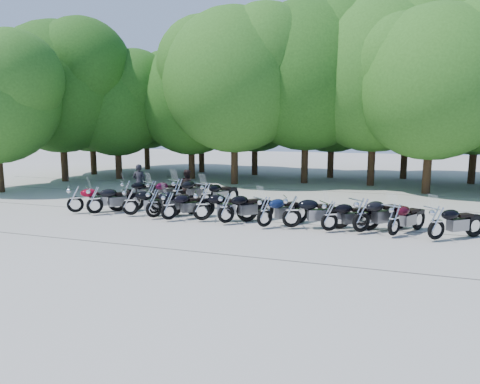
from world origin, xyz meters
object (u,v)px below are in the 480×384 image
(motorcycle_0, at_px, (75,198))
(rider_0, at_px, (139,182))
(motorcycle_1, at_px, (95,199))
(motorcycle_9, at_px, (330,215))
(motorcycle_2, at_px, (130,201))
(rider_1, at_px, (187,186))
(motorcycle_4, at_px, (169,205))
(motorcycle_7, at_px, (265,211))
(motorcycle_14, at_px, (152,191))
(motorcycle_11, at_px, (394,219))
(motorcycle_13, at_px, (127,190))
(motorcycle_8, at_px, (292,210))
(motorcycle_3, at_px, (154,202))
(motorcycle_10, at_px, (361,214))
(motorcycle_12, at_px, (437,222))
(motorcycle_15, at_px, (178,191))
(motorcycle_16, at_px, (206,194))
(motorcycle_5, at_px, (202,205))
(motorcycle_6, at_px, (226,207))

(motorcycle_0, distance_m, rider_0, 3.88)
(motorcycle_1, distance_m, rider_0, 3.78)
(motorcycle_9, bearing_deg, motorcycle_2, 55.79)
(rider_0, distance_m, rider_1, 2.61)
(motorcycle_4, distance_m, motorcycle_7, 3.80)
(motorcycle_14, bearing_deg, motorcycle_0, 80.03)
(motorcycle_11, relative_size, motorcycle_13, 1.02)
(motorcycle_8, bearing_deg, motorcycle_7, 81.01)
(motorcycle_3, xyz_separation_m, motorcycle_10, (7.87, 0.11, 0.03))
(motorcycle_2, relative_size, motorcycle_4, 1.05)
(motorcycle_0, distance_m, motorcycle_14, 3.44)
(motorcycle_9, relative_size, motorcycle_12, 0.98)
(motorcycle_3, distance_m, rider_1, 3.64)
(motorcycle_15, xyz_separation_m, rider_0, (-2.57, 0.94, 0.17))
(motorcycle_8, distance_m, motorcycle_11, 3.42)
(motorcycle_0, xyz_separation_m, motorcycle_7, (8.18, -0.03, -0.00))
(motorcycle_0, bearing_deg, motorcycle_14, -74.22)
(motorcycle_3, xyz_separation_m, motorcycle_16, (1.14, 2.58, -0.01))
(rider_0, bearing_deg, motorcycle_14, 128.83)
(motorcycle_11, relative_size, motorcycle_14, 0.99)
(motorcycle_11, bearing_deg, motorcycle_16, 13.54)
(motorcycle_2, height_order, rider_1, rider_1)
(motorcycle_1, height_order, motorcycle_4, motorcycle_1)
(motorcycle_5, bearing_deg, motorcycle_4, 83.25)
(motorcycle_8, bearing_deg, motorcycle_1, 69.47)
(motorcycle_7, bearing_deg, motorcycle_12, -140.94)
(motorcycle_12, xyz_separation_m, motorcycle_14, (-11.75, 2.76, -0.00))
(motorcycle_4, height_order, motorcycle_13, motorcycle_4)
(motorcycle_6, distance_m, motorcycle_16, 3.22)
(motorcycle_1, distance_m, motorcycle_5, 4.70)
(motorcycle_3, height_order, motorcycle_4, motorcycle_3)
(motorcycle_0, distance_m, motorcycle_15, 4.39)
(motorcycle_16, bearing_deg, rider_1, -12.09)
(motorcycle_12, bearing_deg, motorcycle_4, 51.73)
(motorcycle_0, height_order, motorcycle_1, motorcycle_1)
(motorcycle_12, bearing_deg, motorcycle_0, 51.38)
(motorcycle_8, bearing_deg, rider_1, 36.70)
(motorcycle_8, height_order, motorcycle_10, motorcycle_10)
(motorcycle_11, xyz_separation_m, motorcycle_15, (-9.22, 2.74, 0.08))
(motorcycle_1, relative_size, motorcycle_5, 0.99)
(motorcycle_0, relative_size, motorcycle_4, 1.04)
(motorcycle_15, height_order, motorcycle_16, motorcycle_15)
(motorcycle_14, distance_m, motorcycle_15, 1.28)
(rider_1, bearing_deg, motorcycle_12, 174.77)
(motorcycle_1, relative_size, motorcycle_7, 1.02)
(motorcycle_5, bearing_deg, motorcycle_2, 70.00)
(motorcycle_13, xyz_separation_m, motorcycle_14, (1.35, -0.02, 0.02))
(motorcycle_15, bearing_deg, motorcycle_3, 120.32)
(motorcycle_2, xyz_separation_m, motorcycle_13, (-1.80, 2.55, -0.04))
(motorcycle_13, bearing_deg, motorcycle_0, 120.60)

